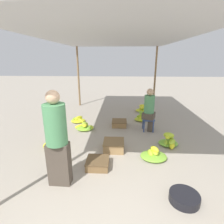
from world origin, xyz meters
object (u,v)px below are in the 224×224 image
object	(u,v)px
banana_pile_right_2	(142,117)
crate_far	(119,123)
basin_black	(184,198)
banana_pile_left_0	(78,120)
banana_pile_right_3	(153,154)
vendor_seated	(150,109)
banana_pile_right_1	(143,109)
banana_pile_left_2	(85,127)
banana_pile_left_1	(55,144)
stool	(148,121)
crate_mid	(98,163)
banana_pile_right_0	(169,141)
vendor_foreground	(57,138)
crate_near	(114,145)

from	to	relation	value
banana_pile_right_2	crate_far	bearing A→B (deg)	-144.39
banana_pile_right_2	basin_black	bearing A→B (deg)	-86.61
banana_pile_left_0	banana_pile_right_3	size ratio (longest dim) A/B	0.85
vendor_seated	banana_pile_right_1	world-z (taller)	vendor_seated
basin_black	banana_pile_left_2	world-z (taller)	banana_pile_left_2
banana_pile_left_1	banana_pile_left_2	xyz separation A→B (m)	(0.54, 1.15, -0.01)
stool	banana_pile_left_0	xyz separation A→B (m)	(-2.32, 0.64, -0.25)
banana_pile_right_3	crate_mid	distance (m)	1.26
stool	banana_pile_right_0	world-z (taller)	stool
stool	banana_pile_right_3	xyz separation A→B (m)	(-0.10, -1.54, -0.24)
vendor_foreground	banana_pile_right_1	xyz separation A→B (m)	(1.96, 4.44, -0.75)
crate_mid	banana_pile_right_3	bearing A→B (deg)	18.52
banana_pile_left_0	crate_near	distance (m)	2.29
vendor_seated	banana_pile_left_2	xyz separation A→B (m)	(-1.96, -0.01, -0.59)
banana_pile_right_1	banana_pile_right_3	bearing A→B (deg)	-92.87
banana_pile_left_1	banana_pile_left_2	bearing A→B (deg)	64.94
banana_pile_left_2	banana_pile_right_1	world-z (taller)	banana_pile_right_1
crate_mid	stool	bearing A→B (deg)	56.27
vendor_seated	banana_pile_right_1	xyz separation A→B (m)	(0.06, 1.99, -0.55)
crate_far	banana_pile_left_1	bearing A→B (deg)	-136.98
stool	banana_pile_left_1	xyz separation A→B (m)	(-2.48, -1.15, -0.23)
banana_pile_left_2	banana_pile_right_1	bearing A→B (deg)	44.80
banana_pile_left_1	banana_pile_right_3	bearing A→B (deg)	-9.19
banana_pile_right_0	vendor_seated	bearing A→B (deg)	112.28
banana_pile_right_0	crate_mid	xyz separation A→B (m)	(-1.69, -1.01, -0.02)
banana_pile_left_2	banana_pile_left_0	bearing A→B (deg)	120.37
basin_black	banana_pile_left_1	size ratio (longest dim) A/B	0.76
banana_pile_left_2	crate_far	bearing A→B (deg)	18.07
banana_pile_left_2	banana_pile_right_2	xyz separation A→B (m)	(1.88, 0.93, 0.03)
vendor_seated	banana_pile_right_2	xyz separation A→B (m)	(-0.08, 0.92, -0.56)
banana_pile_right_1	banana_pile_left_1	bearing A→B (deg)	-129.03
basin_black	banana_pile_right_2	size ratio (longest dim) A/B	0.87
banana_pile_left_2	crate_far	distance (m)	1.12
banana_pile_left_0	banana_pile_right_0	distance (m)	3.14
banana_pile_right_1	banana_pile_right_2	bearing A→B (deg)	-97.46
banana_pile_right_2	crate_far	xyz separation A→B (m)	(-0.81, -0.58, -0.02)
crate_mid	banana_pile_left_2	bearing A→B (deg)	108.49
banana_pile_right_1	banana_pile_right_3	distance (m)	3.54
vendor_foreground	crate_far	size ratio (longest dim) A/B	3.52
crate_mid	crate_near	bearing A→B (deg)	67.21
vendor_foreground	banana_pile_right_2	bearing A→B (deg)	61.55
vendor_foreground	crate_mid	size ratio (longest dim) A/B	3.67
stool	crate_mid	bearing A→B (deg)	-123.73
banana_pile_right_2	crate_mid	world-z (taller)	banana_pile_right_2
vendor_seated	banana_pile_left_0	xyz separation A→B (m)	(-2.34, 0.63, -0.60)
banana_pile_left_2	vendor_seated	bearing A→B (deg)	0.39
vendor_foreground	banana_pile_right_1	bearing A→B (deg)	66.14
banana_pile_left_2	banana_pile_right_3	size ratio (longest dim) A/B	1.15
banana_pile_left_1	banana_pile_right_3	world-z (taller)	banana_pile_left_1
crate_near	crate_mid	xyz separation A→B (m)	(-0.30, -0.71, -0.03)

